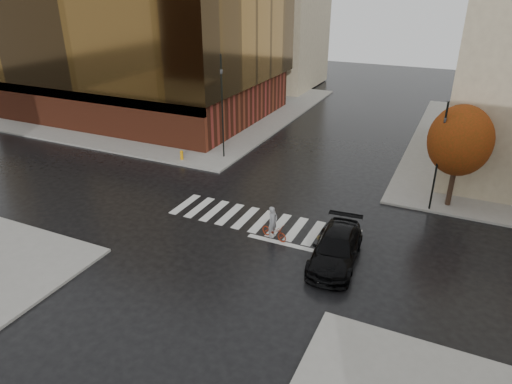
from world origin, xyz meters
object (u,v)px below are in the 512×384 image
traffic_light_nw (222,99)px  traffic_light_ne (440,151)px  sedan (336,248)px  cyclist (274,228)px  fire_hydrant (182,154)px

traffic_light_nw → traffic_light_ne: (16.28, -2.70, -0.87)m
sedan → traffic_light_ne: size_ratio=0.80×
cyclist → traffic_light_nw: 13.89m
cyclist → traffic_light_ne: size_ratio=0.29×
traffic_light_ne → fire_hydrant: size_ratio=9.01×
sedan → fire_hydrant: sedan is taller
cyclist → traffic_light_nw: size_ratio=0.24×
traffic_light_nw → cyclist: bearing=61.6°
cyclist → traffic_light_ne: bearing=-29.2°
cyclist → sedan: bearing=-84.8°
traffic_light_nw → fire_hydrant: traffic_light_nw is taller
sedan → traffic_light_ne: bearing=60.0°
traffic_light_nw → fire_hydrant: 5.49m
sedan → traffic_light_nw: traffic_light_nw is taller
traffic_light_ne → fire_hydrant: 19.32m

